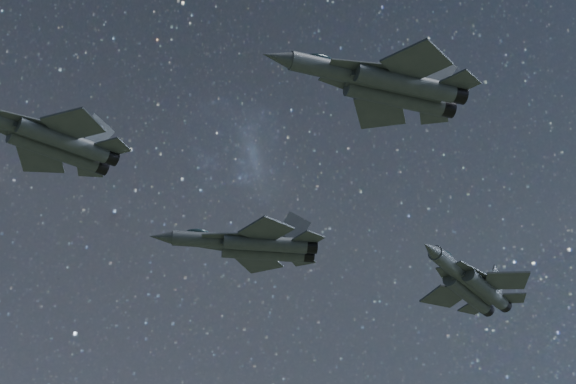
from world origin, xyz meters
TOP-DOWN VIEW (x-y plane):
  - jet_lead at (-21.96, 2.73)m, footprint 15.93×11.25m
  - jet_left at (4.83, 15.52)m, footprint 17.83×11.67m
  - jet_right at (0.30, -13.23)m, footprint 18.11×12.38m
  - jet_slot at (25.04, 4.60)m, footprint 17.67×11.64m

SIDE VIEW (x-z plane):
  - jet_slot at x=25.04m, z-range 145.71..150.24m
  - jet_lead at x=-21.96m, z-range 146.10..150.14m
  - jet_left at x=4.83m, z-range 149.36..153.96m
  - jet_right at x=0.30m, z-range 150.13..154.68m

